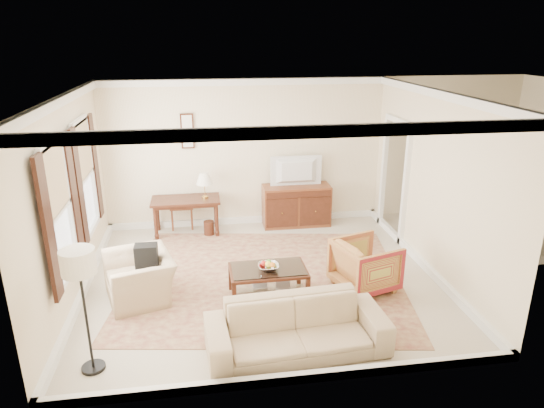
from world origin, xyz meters
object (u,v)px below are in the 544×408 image
object	(u,v)px
coffee_table	(268,275)
sofa	(297,321)
striped_armchair	(365,263)
club_armchair	(139,270)
writing_desk	(186,204)
tv	(297,162)
sideboard	(296,205)

from	to	relation	value
coffee_table	sofa	bearing A→B (deg)	-83.14
striped_armchair	club_armchair	distance (m)	3.35
writing_desk	sofa	xyz separation A→B (m)	(1.38, -3.97, -0.17)
tv	coffee_table	distance (m)	3.07
coffee_table	striped_armchair	xyz separation A→B (m)	(1.49, 0.04, 0.06)
sideboard	sofa	size ratio (longest dim) A/B	0.61
writing_desk	coffee_table	distance (m)	2.91
coffee_table	striped_armchair	size ratio (longest dim) A/B	1.32
writing_desk	sofa	bearing A→B (deg)	-70.88
tv	sofa	bearing A→B (deg)	78.78
writing_desk	coffee_table	xyz separation A→B (m)	(1.22, -2.64, -0.23)
writing_desk	striped_armchair	world-z (taller)	striped_armchair
tv	striped_armchair	size ratio (longest dim) A/B	1.14
writing_desk	club_armchair	xyz separation A→B (m)	(-0.64, -2.39, -0.15)
coffee_table	club_armchair	distance (m)	1.87
sofa	club_armchair	bearing A→B (deg)	137.97
tv	coffee_table	bearing A→B (deg)	70.56
writing_desk	tv	size ratio (longest dim) A/B	1.33
club_armchair	sofa	bearing A→B (deg)	34.99
sideboard	sofa	world-z (taller)	sofa
tv	sofa	xyz separation A→B (m)	(-0.81, -4.09, -0.89)
writing_desk	striped_armchair	distance (m)	3.76
writing_desk	sideboard	world-z (taller)	sideboard
striped_armchair	club_armchair	bearing A→B (deg)	69.25
coffee_table	writing_desk	bearing A→B (deg)	114.76
sideboard	sofa	distance (m)	4.19
writing_desk	coffee_table	world-z (taller)	writing_desk
sideboard	tv	size ratio (longest dim) A/B	1.38
tv	sofa	world-z (taller)	tv
sofa	sideboard	bearing A→B (deg)	75.04
sideboard	tv	xyz separation A→B (m)	(0.00, -0.02, 0.90)
tv	club_armchair	xyz separation A→B (m)	(-2.83, -2.50, -0.86)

